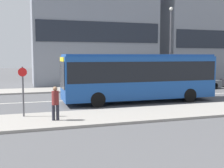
# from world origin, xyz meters

# --- Properties ---
(ground_plane) EXTENTS (120.00, 120.00, 0.00)m
(ground_plane) POSITION_xyz_m (0.00, 0.00, 0.00)
(ground_plane) COLOR #4F4F51
(sidewalk_near) EXTENTS (44.00, 3.50, 0.13)m
(sidewalk_near) POSITION_xyz_m (0.00, -6.25, 0.07)
(sidewalk_near) COLOR gray
(sidewalk_near) RESTS_ON ground_plane
(sidewalk_far) EXTENTS (44.00, 3.50, 0.13)m
(sidewalk_far) POSITION_xyz_m (0.00, 6.25, 0.07)
(sidewalk_far) COLOR gray
(sidewalk_far) RESTS_ON ground_plane
(lane_centerline) EXTENTS (41.80, 0.16, 0.01)m
(lane_centerline) POSITION_xyz_m (0.00, 0.00, 0.00)
(lane_centerline) COLOR silver
(lane_centerline) RESTS_ON ground_plane
(apartment_block_right_tower) EXTENTS (16.10, 6.08, 19.17)m
(apartment_block_right_tower) POSITION_xyz_m (19.54, 12.50, 9.58)
(apartment_block_right_tower) COLOR gray
(apartment_block_right_tower) RESTS_ON ground_plane
(city_bus) EXTENTS (10.71, 2.51, 3.32)m
(city_bus) POSITION_xyz_m (2.20, -2.10, 1.91)
(city_bus) COLOR #194793
(city_bus) RESTS_ON ground_plane
(parked_car_0) EXTENTS (3.97, 1.72, 1.30)m
(parked_car_0) POSITION_xyz_m (11.00, 3.55, 0.62)
(parked_car_0) COLOR #4C5156
(parked_car_0) RESTS_ON ground_plane
(pedestrian_near_stop) EXTENTS (0.34, 0.34, 1.63)m
(pedestrian_near_stop) POSITION_xyz_m (-4.09, -6.66, 1.05)
(pedestrian_near_stop) COLOR #23232D
(pedestrian_near_stop) RESTS_ON sidewalk_near
(bus_stop_sign) EXTENTS (0.44, 0.12, 2.54)m
(bus_stop_sign) POSITION_xyz_m (-5.55, -5.30, 1.62)
(bus_stop_sign) COLOR #4C4C51
(bus_stop_sign) RESTS_ON sidewalk_near
(street_lamp) EXTENTS (0.36, 0.36, 8.00)m
(street_lamp) POSITION_xyz_m (8.91, 5.68, 4.92)
(street_lamp) COLOR #4C4C51
(street_lamp) RESTS_ON sidewalk_far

